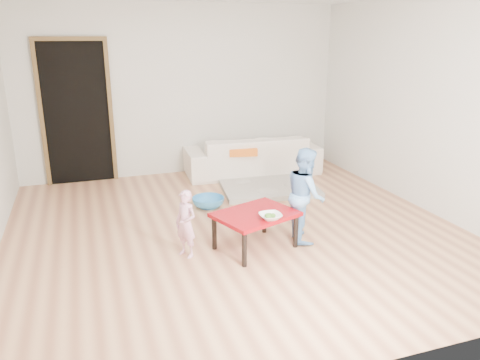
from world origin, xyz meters
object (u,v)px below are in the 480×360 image
sofa (252,155)px  child_pink (186,224)px  basin (208,202)px  child_blue (305,194)px  red_table (255,230)px  bowl (270,216)px

sofa → child_pink: child_pink is taller
basin → child_blue: bearing=-60.0°
sofa → red_table: (-0.93, -2.59, -0.11)m
child_pink → child_blue: (1.30, -0.01, 0.16)m
sofa → red_table: bearing=74.0°
child_pink → child_blue: 1.31m
child_blue → sofa: bearing=5.9°
bowl → basin: bowl is taller
red_table → bowl: bowl is taller
basin → bowl: bearing=-81.6°
sofa → basin: 1.67m
sofa → bowl: size_ratio=9.54×
red_table → basin: (-0.15, 1.33, -0.13)m
bowl → child_pink: bearing=161.3°
bowl → child_blue: size_ratio=0.22×
red_table → child_pink: child_pink is taller
child_blue → basin: 1.54m
red_table → basin: red_table is taller
bowl → child_blue: child_blue is taller
red_table → basin: size_ratio=1.90×
bowl → child_blue: 0.58m
red_table → child_pink: bearing=175.1°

